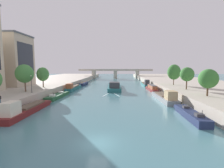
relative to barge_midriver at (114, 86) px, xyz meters
The scene contains 21 objects.
ground_plane 47.46m from the barge_midriver, 90.88° to the right, with size 400.00×400.00×0.00m, color teal.
quay_left 37.00m from the barge_midriver, 168.22° to the left, with size 36.00×170.00×2.54m, color #B7AD9E.
quay_right 35.58m from the barge_midriver, 12.26° to the left, with size 36.00×170.00×2.54m, color #B7AD9E.
barge_midriver is the anchor object (origin of this frame).
wake_behind_barge 14.95m from the barge_midriver, 92.44° to the right, with size 5.60×5.97×0.03m.
moored_boat_left_far 39.91m from the barge_midriver, 113.71° to the right, with size 2.70×15.24×3.32m.
moored_boat_left_second 25.75m from the barge_midriver, 129.57° to the right, with size 3.09×12.91×2.11m.
moored_boat_left_midway 16.89m from the barge_midriver, 165.65° to the right, with size 2.63×15.57×3.05m.
moored_boat_left_end 20.09m from the barge_midriver, 141.81° to the left, with size 2.37×11.77×2.46m.
moored_boat_right_far 40.23m from the barge_midriver, 68.86° to the right, with size 2.47×11.38×2.35m.
moored_boat_right_upstream 27.18m from the barge_midriver, 58.53° to the right, with size 3.55×15.39×3.33m.
moored_boat_right_downstream 15.54m from the barge_midriver, 21.19° to the right, with size 2.59×13.06×2.37m.
moored_boat_right_near 18.57m from the barge_midriver, 36.53° to the left, with size 2.94×16.06×3.30m.
tree_left_by_lamp 34.62m from the barge_midriver, 132.36° to the right, with size 4.48×4.48×7.21m.
tree_left_second 28.16m from the barge_midriver, 146.50° to the right, with size 3.84×3.84×6.47m.
tree_right_midway 37.14m from the barge_midriver, 53.95° to the right, with size 4.08×4.08×6.07m.
tree_right_far 29.37m from the barge_midriver, 41.29° to the right, with size 3.87×3.87×6.47m.
tree_right_nearest 23.98m from the barge_midriver, 18.82° to the right, with size 4.63×4.63×7.50m.
lamppost_left_bank 33.81m from the barge_midriver, 127.40° to the right, with size 0.28×0.28×4.42m.
building_left_tall 41.11m from the barge_midriver, 162.73° to the right, with size 15.78×11.58×17.79m.
bridge_far 60.58m from the barge_midriver, 90.69° to the left, with size 58.99×4.40×7.68m.
Camera 1 is at (2.38, -17.48, 8.93)m, focal length 24.89 mm.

